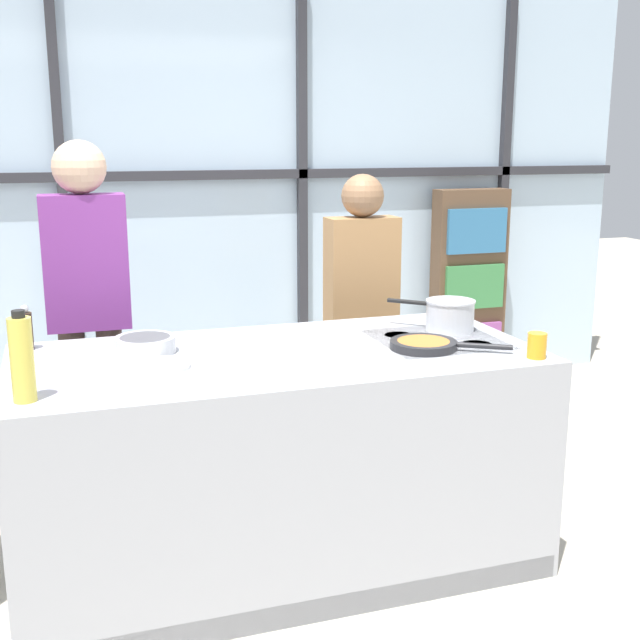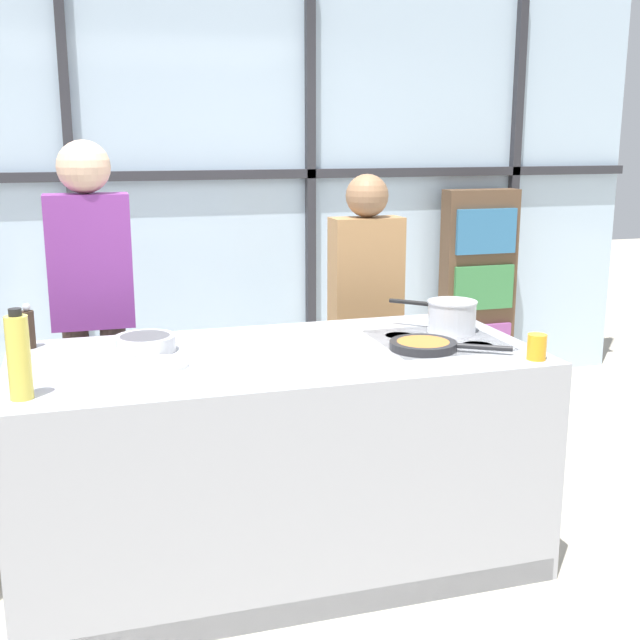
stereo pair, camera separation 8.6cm
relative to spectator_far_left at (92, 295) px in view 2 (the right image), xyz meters
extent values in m
plane|color=#BCB29E|center=(0.70, -0.87, -1.04)|extent=(18.00, 18.00, 0.00)
cube|color=silver|center=(0.70, 1.34, 0.36)|extent=(6.40, 0.04, 2.80)
cube|color=#2D2D33|center=(0.70, 1.29, 0.50)|extent=(6.40, 0.06, 0.06)
cube|color=#2D2D33|center=(-0.07, 1.29, 0.36)|extent=(0.06, 0.06, 2.80)
cube|color=#2D2D33|center=(1.47, 1.29, 0.36)|extent=(0.06, 0.06, 2.80)
cube|color=#2D2D33|center=(3.00, 1.29, 0.36)|extent=(0.06, 0.06, 2.80)
cube|color=brown|center=(2.68, 1.16, -0.33)|extent=(0.54, 0.16, 1.42)
cube|color=#994C93|center=(2.68, 1.07, -0.73)|extent=(0.45, 0.03, 0.31)
cube|color=#3D8447|center=(2.68, 1.07, -0.30)|extent=(0.45, 0.03, 0.31)
cube|color=teal|center=(2.68, 1.07, 0.10)|extent=(0.45, 0.03, 0.31)
cube|color=#A8AAB2|center=(0.70, -0.87, -0.58)|extent=(2.11, 0.99, 0.92)
cube|color=black|center=(1.42, -0.87, -0.12)|extent=(0.52, 0.52, 0.01)
cube|color=black|center=(0.70, -1.35, -0.99)|extent=(2.07, 0.03, 0.10)
cylinder|color=#38383D|center=(1.29, -0.99, -0.12)|extent=(0.13, 0.13, 0.01)
cylinder|color=#38383D|center=(1.54, -0.99, -0.12)|extent=(0.13, 0.13, 0.01)
cylinder|color=#38383D|center=(1.29, -0.74, -0.12)|extent=(0.13, 0.13, 0.01)
cylinder|color=#38383D|center=(1.54, -0.74, -0.12)|extent=(0.13, 0.13, 0.01)
cylinder|color=#47382D|center=(0.09, 0.00, -0.60)|extent=(0.12, 0.12, 0.88)
cylinder|color=#47382D|center=(-0.09, 0.00, -0.60)|extent=(0.12, 0.12, 0.88)
cube|color=#7A3384|center=(0.00, 0.00, 0.16)|extent=(0.39, 0.17, 0.64)
sphere|color=#D8AD8C|center=(0.00, 0.00, 0.61)|extent=(0.25, 0.25, 0.25)
cylinder|color=#232838|center=(1.48, 0.00, -0.64)|extent=(0.12, 0.12, 0.80)
cylinder|color=#232838|center=(1.32, 0.00, -0.64)|extent=(0.12, 0.12, 0.80)
cube|color=#A37547|center=(1.40, 0.00, 0.05)|extent=(0.38, 0.17, 0.57)
sphere|color=#8C6647|center=(1.40, 0.00, 0.44)|extent=(0.22, 0.22, 0.22)
cylinder|color=#232326|center=(1.29, -0.99, -0.10)|extent=(0.28, 0.28, 0.03)
cylinder|color=#B26B2D|center=(1.29, -0.99, -0.09)|extent=(0.22, 0.22, 0.01)
cylinder|color=#232326|center=(1.51, -1.12, -0.09)|extent=(0.20, 0.13, 0.02)
cylinder|color=silver|center=(1.54, -0.74, -0.05)|extent=(0.21, 0.21, 0.14)
cylinder|color=silver|center=(1.54, -0.74, 0.02)|extent=(0.22, 0.22, 0.01)
cylinder|color=black|center=(1.39, -0.60, 0.00)|extent=(0.15, 0.15, 0.02)
cylinder|color=white|center=(0.21, -0.93, -0.11)|extent=(0.25, 0.25, 0.01)
cylinder|color=silver|center=(0.19, -0.69, -0.08)|extent=(0.25, 0.25, 0.07)
cylinder|color=#4C4C51|center=(0.19, -0.69, -0.06)|extent=(0.20, 0.20, 0.01)
cylinder|color=#E0CC4C|center=(-0.26, -1.19, 0.03)|extent=(0.08, 0.08, 0.28)
cylinder|color=black|center=(-0.26, -1.19, 0.18)|extent=(0.04, 0.04, 0.02)
cylinder|color=#332319|center=(-0.27, -0.50, -0.04)|extent=(0.05, 0.05, 0.16)
sphere|color=#B2B2B7|center=(-0.27, -0.50, 0.06)|extent=(0.03, 0.03, 0.03)
cylinder|color=orange|center=(1.66, -1.26, -0.07)|extent=(0.08, 0.08, 0.10)
camera|label=1|loc=(-0.12, -3.90, 0.74)|focal=45.00mm
camera|label=2|loc=(-0.04, -3.93, 0.74)|focal=45.00mm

